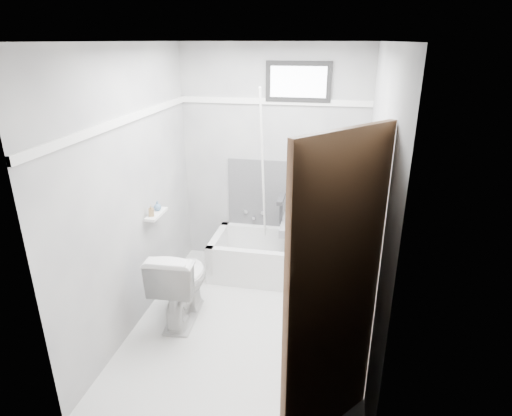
% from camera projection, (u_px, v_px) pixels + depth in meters
% --- Properties ---
extents(floor, '(2.60, 2.60, 0.00)m').
position_uv_depth(floor, '(249.00, 324.00, 3.89)').
color(floor, silver).
rests_on(floor, ground).
extents(ceiling, '(2.60, 2.60, 0.00)m').
position_uv_depth(ceiling, '(246.00, 41.00, 3.01)').
color(ceiling, silver).
rests_on(ceiling, floor).
extents(wall_back, '(2.00, 0.02, 2.40)m').
position_uv_depth(wall_back, '(273.00, 160.00, 4.64)').
color(wall_back, gray).
rests_on(wall_back, floor).
extents(wall_front, '(2.00, 0.02, 2.40)m').
position_uv_depth(wall_front, '(196.00, 285.00, 2.27)').
color(wall_front, gray).
rests_on(wall_front, floor).
extents(wall_left, '(0.02, 2.60, 2.40)m').
position_uv_depth(wall_left, '(133.00, 193.00, 3.63)').
color(wall_left, gray).
rests_on(wall_left, floor).
extents(wall_right, '(0.02, 2.60, 2.40)m').
position_uv_depth(wall_right, '(375.00, 209.00, 3.27)').
color(wall_right, gray).
rests_on(wall_right, floor).
extents(bathtub, '(1.50, 0.70, 0.42)m').
position_uv_depth(bathtub, '(281.00, 258.00, 4.64)').
color(bathtub, silver).
rests_on(bathtub, floor).
extents(office_chair, '(0.66, 0.66, 1.12)m').
position_uv_depth(office_chair, '(308.00, 218.00, 4.44)').
color(office_chair, slate).
rests_on(office_chair, bathtub).
extents(toilet, '(0.45, 0.76, 0.73)m').
position_uv_depth(toilet, '(181.00, 283.00, 3.86)').
color(toilet, silver).
rests_on(toilet, floor).
extents(door, '(0.78, 0.78, 2.00)m').
position_uv_depth(door, '(382.00, 336.00, 2.18)').
color(door, brown).
rests_on(door, floor).
extents(window, '(0.66, 0.04, 0.40)m').
position_uv_depth(window, '(298.00, 82.00, 4.28)').
color(window, black).
rests_on(window, wall_back).
extents(backerboard, '(1.50, 0.02, 0.78)m').
position_uv_depth(backerboard, '(294.00, 196.00, 4.73)').
color(backerboard, '#4C4C4F').
rests_on(backerboard, wall_back).
extents(trim_back, '(2.00, 0.02, 0.06)m').
position_uv_depth(trim_back, '(274.00, 101.00, 4.40)').
color(trim_back, white).
rests_on(trim_back, wall_back).
extents(trim_left, '(0.02, 2.60, 0.06)m').
position_uv_depth(trim_left, '(126.00, 119.00, 3.40)').
color(trim_left, white).
rests_on(trim_left, wall_left).
extents(pole, '(0.02, 0.42, 1.91)m').
position_uv_depth(pole, '(263.00, 179.00, 4.49)').
color(pole, white).
rests_on(pole, bathtub).
extents(shelf, '(0.10, 0.32, 0.02)m').
position_uv_depth(shelf, '(156.00, 214.00, 3.98)').
color(shelf, white).
rests_on(shelf, wall_left).
extents(soap_bottle_a, '(0.06, 0.06, 0.10)m').
position_uv_depth(soap_bottle_a, '(151.00, 211.00, 3.88)').
color(soap_bottle_a, olive).
rests_on(soap_bottle_a, shelf).
extents(soap_bottle_b, '(0.09, 0.09, 0.09)m').
position_uv_depth(soap_bottle_b, '(157.00, 206.00, 4.01)').
color(soap_bottle_b, slate).
rests_on(soap_bottle_b, shelf).
extents(faucet, '(0.26, 0.10, 0.16)m').
position_uv_depth(faucet, '(254.00, 214.00, 4.89)').
color(faucet, silver).
rests_on(faucet, wall_back).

